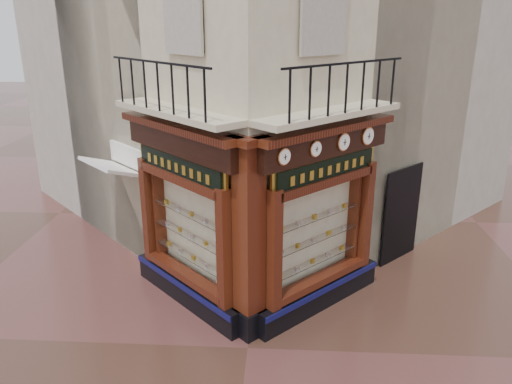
# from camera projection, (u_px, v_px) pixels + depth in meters

# --- Properties ---
(ground) EXTENTS (80.00, 80.00, 0.00)m
(ground) POSITION_uv_depth(u_px,v_px,m) (248.00, 348.00, 9.44)
(ground) COLOR #452A20
(ground) RESTS_ON ground
(main_building) EXTENTS (11.31, 11.31, 12.00)m
(main_building) POSITION_uv_depth(u_px,v_px,m) (264.00, 14.00, 13.25)
(main_building) COLOR beige
(main_building) RESTS_ON ground
(neighbour_left) EXTENTS (11.31, 11.31, 11.00)m
(neighbour_left) POSITION_uv_depth(u_px,v_px,m) (189.00, 31.00, 15.89)
(neighbour_left) COLOR beige
(neighbour_left) RESTS_ON ground
(neighbour_right) EXTENTS (11.31, 11.31, 11.00)m
(neighbour_right) POSITION_uv_depth(u_px,v_px,m) (346.00, 31.00, 15.61)
(neighbour_right) COLOR beige
(neighbour_right) RESTS_ON ground
(shopfront_left) EXTENTS (2.86, 2.86, 3.98)m
(shopfront_left) POSITION_uv_depth(u_px,v_px,m) (185.00, 218.00, 10.34)
(shopfront_left) COLOR black
(shopfront_left) RESTS_ON ground
(shopfront_right) EXTENTS (2.86, 2.86, 3.98)m
(shopfront_right) POSITION_uv_depth(u_px,v_px,m) (321.00, 221.00, 10.18)
(shopfront_right) COLOR black
(shopfront_right) RESTS_ON ground
(corner_pilaster) EXTENTS (0.85, 0.85, 3.98)m
(corner_pilaster) POSITION_uv_depth(u_px,v_px,m) (249.00, 243.00, 9.26)
(corner_pilaster) COLOR black
(corner_pilaster) RESTS_ON ground
(balcony) EXTENTS (5.94, 2.97, 1.03)m
(balcony) POSITION_uv_depth(u_px,v_px,m) (252.00, 112.00, 9.44)
(balcony) COLOR beige
(balcony) RESTS_ON ground
(clock_a) EXTENTS (0.25, 0.25, 0.31)m
(clock_a) POSITION_uv_depth(u_px,v_px,m) (284.00, 157.00, 8.69)
(clock_a) COLOR #BC763E
(clock_a) RESTS_ON ground
(clock_b) EXTENTS (0.25, 0.25, 0.31)m
(clock_b) POSITION_uv_depth(u_px,v_px,m) (315.00, 149.00, 9.20)
(clock_b) COLOR #BC763E
(clock_b) RESTS_ON ground
(clock_c) EXTENTS (0.29, 0.29, 0.36)m
(clock_c) POSITION_uv_depth(u_px,v_px,m) (343.00, 142.00, 9.71)
(clock_c) COLOR #BC763E
(clock_c) RESTS_ON ground
(clock_d) EXTENTS (0.30, 0.30, 0.38)m
(clock_d) POSITION_uv_depth(u_px,v_px,m) (368.00, 136.00, 10.20)
(clock_d) COLOR #BC763E
(clock_d) RESTS_ON ground
(awning) EXTENTS (1.78, 1.78, 0.38)m
(awning) POSITION_uv_depth(u_px,v_px,m) (120.00, 262.00, 12.75)
(awning) COLOR white
(awning) RESTS_ON ground
(signboard_left) EXTENTS (2.18, 2.18, 0.58)m
(signboard_left) POSITION_uv_depth(u_px,v_px,m) (179.00, 167.00, 9.92)
(signboard_left) COLOR gold
(signboard_left) RESTS_ON ground
(signboard_right) EXTENTS (2.15, 2.15, 0.57)m
(signboard_right) POSITION_uv_depth(u_px,v_px,m) (327.00, 170.00, 9.76)
(signboard_right) COLOR gold
(signboard_right) RESTS_ON ground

